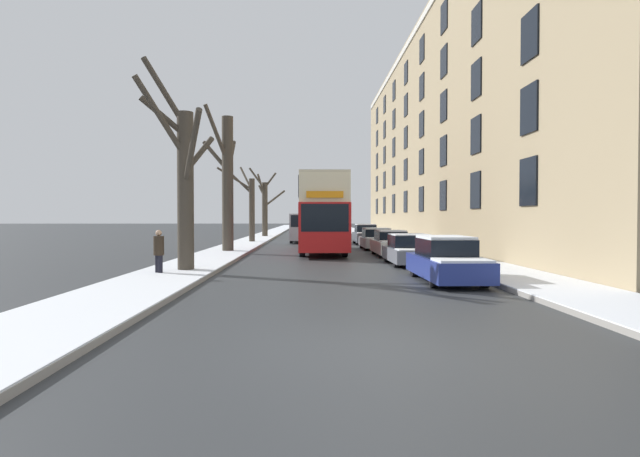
% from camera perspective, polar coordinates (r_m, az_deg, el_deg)
% --- Properties ---
extents(ground_plane, '(320.00, 320.00, 0.00)m').
position_cam_1_polar(ground_plane, '(7.99, 6.61, -13.52)').
color(ground_plane, '#303335').
extents(sidewalk_left, '(2.75, 130.00, 0.16)m').
position_cam_1_polar(sidewalk_left, '(60.87, -5.77, -0.58)').
color(sidewalk_left, gray).
rests_on(sidewalk_left, ground).
extents(sidewalk_right, '(2.75, 130.00, 0.16)m').
position_cam_1_polar(sidewalk_right, '(61.07, 5.11, -0.57)').
color(sidewalk_right, gray).
rests_on(sidewalk_right, ground).
extents(terrace_facade_right, '(9.10, 53.37, 16.86)m').
position_cam_1_polar(terrace_facade_right, '(41.48, 16.81, 10.08)').
color(terrace_facade_right, tan).
rests_on(terrace_facade_right, ground).
extents(bare_tree_left_0, '(2.57, 3.23, 7.71)m').
position_cam_1_polar(bare_tree_left_0, '(18.63, -15.35, 5.47)').
color(bare_tree_left_0, '#423A30').
rests_on(bare_tree_left_0, ground).
extents(bare_tree_left_1, '(1.88, 3.37, 8.20)m').
position_cam_1_polar(bare_tree_left_1, '(28.86, -10.59, 5.39)').
color(bare_tree_left_1, '#423A30').
rests_on(bare_tree_left_1, ground).
extents(bare_tree_left_2, '(2.88, 2.61, 6.18)m').
position_cam_1_polar(bare_tree_left_2, '(39.66, -8.01, 2.58)').
color(bare_tree_left_2, '#423A30').
rests_on(bare_tree_left_2, ground).
extents(bare_tree_left_3, '(3.71, 2.62, 7.13)m').
position_cam_1_polar(bare_tree_left_3, '(50.87, -6.31, 2.64)').
color(bare_tree_left_3, '#423A30').
rests_on(bare_tree_left_3, ground).
extents(double_decker_bus, '(2.57, 10.35, 4.34)m').
position_cam_1_polar(double_decker_bus, '(28.92, 0.22, 2.09)').
color(double_decker_bus, red).
rests_on(double_decker_bus, ground).
extents(parked_car_0, '(1.69, 4.51, 1.45)m').
position_cam_1_polar(parked_car_0, '(16.36, 14.23, -3.59)').
color(parked_car_0, navy).
rests_on(parked_car_0, ground).
extents(parked_car_1, '(1.83, 4.02, 1.33)m').
position_cam_1_polar(parked_car_1, '(21.89, 10.22, -2.48)').
color(parked_car_1, slate).
rests_on(parked_car_1, ground).
extents(parked_car_2, '(1.69, 4.27, 1.37)m').
position_cam_1_polar(parked_car_2, '(26.76, 8.09, -1.75)').
color(parked_car_2, silver).
rests_on(parked_car_2, ground).
extents(parked_car_3, '(1.89, 4.16, 1.37)m').
position_cam_1_polar(parked_car_3, '(32.24, 6.48, -1.24)').
color(parked_car_3, '#9EA3AD').
rests_on(parked_car_3, ground).
extents(parked_car_4, '(1.70, 4.24, 1.54)m').
position_cam_1_polar(parked_car_4, '(38.38, 5.22, -0.73)').
color(parked_car_4, '#474C56').
rests_on(parked_car_4, ground).
extents(oncoming_van, '(1.91, 5.09, 2.33)m').
position_cam_1_polar(oncoming_van, '(40.82, -2.06, 0.17)').
color(oncoming_van, '#9EA3AD').
rests_on(oncoming_van, ground).
extents(pedestrian_left_sidewalk, '(0.35, 0.35, 1.61)m').
position_cam_1_polar(pedestrian_left_sidewalk, '(17.87, -17.94, -2.49)').
color(pedestrian_left_sidewalk, black).
rests_on(pedestrian_left_sidewalk, ground).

